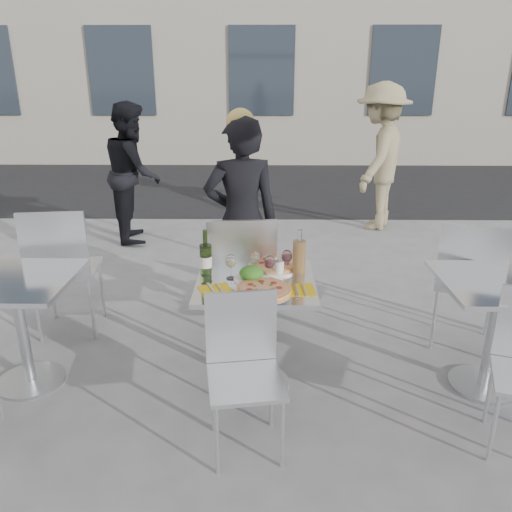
{
  "coord_description": "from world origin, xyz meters",
  "views": [
    {
      "loc": [
        0.04,
        -2.82,
        1.93
      ],
      "look_at": [
        0.0,
        0.15,
        0.85
      ],
      "focal_mm": 35.0,
      "sensor_mm": 36.0,
      "label": 1
    }
  ],
  "objects_px": {
    "wineglass_white_a": "(231,262)",
    "wineglass_white_b": "(255,259)",
    "wineglass_red_a": "(270,263)",
    "napkin_left": "(216,290)",
    "carafe": "(299,257)",
    "sugar_shaker": "(279,266)",
    "wineglass_red_b": "(287,257)",
    "main_table": "(256,311)",
    "pizza_near": "(264,289)",
    "chair_far": "(241,273)",
    "woman_diner": "(241,220)",
    "side_chair_lfar": "(62,262)",
    "chair_near": "(244,359)",
    "pizza_far": "(275,265)",
    "side_table_right": "(496,312)",
    "pedestrian_b": "(380,157)",
    "pedestrian_a": "(133,173)",
    "side_table_left": "(18,309)",
    "side_chair_rfar": "(469,276)",
    "wine_bottle": "(206,258)",
    "salad_plate": "(252,274)",
    "napkin_right": "(299,290)"
  },
  "relations": [
    {
      "from": "pizza_far",
      "to": "chair_far",
      "type": "bearing_deg",
      "value": 134.42
    },
    {
      "from": "wineglass_white_a",
      "to": "wineglass_red_b",
      "type": "height_order",
      "value": "same"
    },
    {
      "from": "wineglass_white_a",
      "to": "wineglass_white_b",
      "type": "xyz_separation_m",
      "value": [
        0.14,
        0.05,
        0.0
      ]
    },
    {
      "from": "wineglass_red_a",
      "to": "carafe",
      "type": "bearing_deg",
      "value": 26.63
    },
    {
      "from": "napkin_right",
      "to": "pizza_far",
      "type": "bearing_deg",
      "value": 106.87
    },
    {
      "from": "pizza_near",
      "to": "napkin_left",
      "type": "distance_m",
      "value": 0.28
    },
    {
      "from": "main_table",
      "to": "pizza_near",
      "type": "distance_m",
      "value": 0.28
    },
    {
      "from": "chair_near",
      "to": "wineglass_red_b",
      "type": "distance_m",
      "value": 0.76
    },
    {
      "from": "side_table_right",
      "to": "pedestrian_b",
      "type": "bearing_deg",
      "value": 89.33
    },
    {
      "from": "carafe",
      "to": "wineglass_white_a",
      "type": "xyz_separation_m",
      "value": [
        -0.42,
        -0.08,
        -0.01
      ]
    },
    {
      "from": "carafe",
      "to": "wineglass_white_a",
      "type": "bearing_deg",
      "value": -169.44
    },
    {
      "from": "wineglass_white_a",
      "to": "wineglass_red_b",
      "type": "xyz_separation_m",
      "value": [
        0.35,
        0.09,
        0.0
      ]
    },
    {
      "from": "woman_diner",
      "to": "side_chair_lfar",
      "type": "bearing_deg",
      "value": 6.5
    },
    {
      "from": "pedestrian_a",
      "to": "carafe",
      "type": "bearing_deg",
      "value": -162.1
    },
    {
      "from": "chair_near",
      "to": "side_chair_rfar",
      "type": "bearing_deg",
      "value": 23.68
    },
    {
      "from": "wineglass_white_a",
      "to": "napkin_right",
      "type": "distance_m",
      "value": 0.45
    },
    {
      "from": "main_table",
      "to": "side_chair_lfar",
      "type": "height_order",
      "value": "side_chair_lfar"
    },
    {
      "from": "wine_bottle",
      "to": "wineglass_red_a",
      "type": "height_order",
      "value": "wine_bottle"
    },
    {
      "from": "pizza_far",
      "to": "wine_bottle",
      "type": "bearing_deg",
      "value": -161.51
    },
    {
      "from": "wineglass_red_b",
      "to": "napkin_left",
      "type": "xyz_separation_m",
      "value": [
        -0.42,
        -0.27,
        -0.11
      ]
    },
    {
      "from": "carafe",
      "to": "wineglass_white_b",
      "type": "xyz_separation_m",
      "value": [
        -0.28,
        -0.02,
        -0.01
      ]
    },
    {
      "from": "pizza_near",
      "to": "salad_plate",
      "type": "bearing_deg",
      "value": 114.27
    },
    {
      "from": "chair_far",
      "to": "woman_diner",
      "type": "relative_size",
      "value": 0.63
    },
    {
      "from": "side_table_right",
      "to": "side_chair_rfar",
      "type": "bearing_deg",
      "value": 88.13
    },
    {
      "from": "side_chair_lfar",
      "to": "wineglass_red_b",
      "type": "height_order",
      "value": "side_chair_lfar"
    },
    {
      "from": "pizza_far",
      "to": "sugar_shaker",
      "type": "relative_size",
      "value": 3.26
    },
    {
      "from": "pedestrian_a",
      "to": "sugar_shaker",
      "type": "relative_size",
      "value": 15.44
    },
    {
      "from": "woman_diner",
      "to": "side_table_left",
      "type": "bearing_deg",
      "value": 27.09
    },
    {
      "from": "pizza_near",
      "to": "wineglass_red_a",
      "type": "height_order",
      "value": "wineglass_red_a"
    },
    {
      "from": "sugar_shaker",
      "to": "wineglass_red_b",
      "type": "bearing_deg",
      "value": 19.99
    },
    {
      "from": "carafe",
      "to": "wineglass_red_a",
      "type": "relative_size",
      "value": 1.84
    },
    {
      "from": "side_table_left",
      "to": "wineglass_white_b",
      "type": "height_order",
      "value": "wineglass_white_b"
    },
    {
      "from": "side_table_left",
      "to": "wineglass_red_a",
      "type": "bearing_deg",
      "value": 0.15
    },
    {
      "from": "pizza_far",
      "to": "napkin_right",
      "type": "distance_m",
      "value": 0.39
    },
    {
      "from": "salad_plate",
      "to": "chair_near",
      "type": "bearing_deg",
      "value": -93.54
    },
    {
      "from": "main_table",
      "to": "wineglass_white_a",
      "type": "distance_m",
      "value": 0.35
    },
    {
      "from": "pizza_far",
      "to": "carafe",
      "type": "relative_size",
      "value": 1.2
    },
    {
      "from": "pizza_far",
      "to": "carafe",
      "type": "bearing_deg",
      "value": -38.51
    },
    {
      "from": "carafe",
      "to": "pedestrian_b",
      "type": "bearing_deg",
      "value": 70.33
    },
    {
      "from": "chair_near",
      "to": "wineglass_white_a",
      "type": "relative_size",
      "value": 5.43
    },
    {
      "from": "wineglass_red_a",
      "to": "napkin_right",
      "type": "bearing_deg",
      "value": -42.79
    },
    {
      "from": "pizza_far",
      "to": "napkin_left",
      "type": "relative_size",
      "value": 1.5
    },
    {
      "from": "chair_far",
      "to": "side_chair_rfar",
      "type": "height_order",
      "value": "chair_far"
    },
    {
      "from": "side_chair_rfar",
      "to": "main_table",
      "type": "bearing_deg",
      "value": 39.26
    },
    {
      "from": "main_table",
      "to": "sugar_shaker",
      "type": "distance_m",
      "value": 0.31
    },
    {
      "from": "main_table",
      "to": "napkin_left",
      "type": "bearing_deg",
      "value": -144.73
    },
    {
      "from": "side_chair_lfar",
      "to": "pizza_near",
      "type": "height_order",
      "value": "side_chair_lfar"
    },
    {
      "from": "side_chair_lfar",
      "to": "wineglass_white_a",
      "type": "relative_size",
      "value": 6.54
    },
    {
      "from": "carafe",
      "to": "side_table_right",
      "type": "bearing_deg",
      "value": -4.46
    },
    {
      "from": "wineglass_red_a",
      "to": "napkin_left",
      "type": "distance_m",
      "value": 0.37
    }
  ]
}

